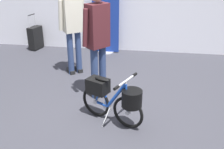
% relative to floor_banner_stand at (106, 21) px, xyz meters
% --- Properties ---
extents(ground_plane, '(7.64, 7.64, 0.00)m').
position_rel_floor_banner_stand_xyz_m(ground_plane, '(0.49, -2.73, -0.72)').
color(ground_plane, '#38383F').
extents(floor_banner_stand, '(0.60, 0.36, 1.62)m').
position_rel_floor_banner_stand_xyz_m(floor_banner_stand, '(0.00, 0.00, 0.00)').
color(floor_banner_stand, '#B7B7BC').
rests_on(floor_banner_stand, ground_plane).
extents(folding_bike_foreground, '(0.90, 0.58, 0.69)m').
position_rel_floor_banner_stand_xyz_m(folding_bike_foreground, '(0.60, -2.80, -0.35)').
color(folding_bike_foreground, black).
rests_on(folding_bike_foreground, ground_plane).
extents(visitor_near_wall, '(0.39, 0.42, 1.71)m').
position_rel_floor_banner_stand_xyz_m(visitor_near_wall, '(0.25, -2.09, 0.26)').
color(visitor_near_wall, navy).
rests_on(visitor_near_wall, ground_plane).
extents(visitor_browsing, '(0.43, 0.39, 1.68)m').
position_rel_floor_banner_stand_xyz_m(visitor_browsing, '(-0.38, -1.26, 0.24)').
color(visitor_browsing, navy).
rests_on(visitor_browsing, ground_plane).
extents(rolling_suitcase, '(0.26, 0.39, 0.83)m').
position_rel_floor_banner_stand_xyz_m(rolling_suitcase, '(-1.70, -0.02, -0.44)').
color(rolling_suitcase, black).
rests_on(rolling_suitcase, ground_plane).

